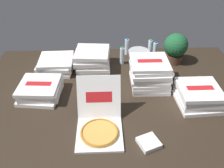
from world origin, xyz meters
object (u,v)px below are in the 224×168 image
object	(u,v)px
pizza_stack_left_far	(40,90)
pizza_stack_right_mid	(56,64)
ice_bucket	(139,56)
napkin_pile	(149,143)
pizza_stack_left_mid	(93,59)
water_bottle_3	(150,48)
pizza_stack_center_far	(150,74)
pizza_stack_center_near	(199,95)
water_bottle_4	(122,56)
water_bottle_2	(156,62)
water_bottle_0	(155,50)
open_pizza_box	(99,123)
water_bottle_5	(140,65)
potted_plant	(176,47)
water_bottle_1	(127,47)

from	to	relation	value
pizza_stack_left_far	pizza_stack_right_mid	bearing A→B (deg)	80.75
ice_bucket	napkin_pile	bearing A→B (deg)	-93.94
pizza_stack_left_mid	ice_bucket	world-z (taller)	pizza_stack_left_mid
pizza_stack_right_mid	water_bottle_3	xyz separation A→B (m)	(1.27, 0.33, 0.04)
pizza_stack_center_far	ice_bucket	world-z (taller)	pizza_stack_center_far
pizza_stack_center_near	pizza_stack_left_far	world-z (taller)	pizza_stack_center_near
pizza_stack_left_far	water_bottle_4	bearing A→B (deg)	35.14
pizza_stack_left_far	water_bottle_2	xyz separation A→B (m)	(1.36, 0.49, 0.04)
water_bottle_0	ice_bucket	bearing A→B (deg)	-162.30
open_pizza_box	pizza_stack_right_mid	world-z (taller)	open_pizza_box
water_bottle_0	water_bottle_5	distance (m)	0.45
water_bottle_3	pizza_stack_right_mid	bearing A→B (deg)	-165.31
ice_bucket	water_bottle_2	bearing A→B (deg)	-51.77
water_bottle_0	potted_plant	xyz separation A→B (m)	(0.24, -0.12, 0.10)
napkin_pile	pizza_stack_left_mid	bearing A→B (deg)	111.55
napkin_pile	open_pizza_box	bearing A→B (deg)	154.29
pizza_stack_center_far	pizza_stack_left_far	size ratio (longest dim) A/B	0.96
pizza_stack_left_far	potted_plant	world-z (taller)	potted_plant
water_bottle_1	water_bottle_4	world-z (taller)	same
water_bottle_3	water_bottle_4	bearing A→B (deg)	-152.50
water_bottle_2	potted_plant	size ratio (longest dim) A/B	0.60
pizza_stack_center_far	ice_bucket	xyz separation A→B (m)	(-0.04, 0.58, -0.09)
pizza_stack_left_mid	water_bottle_5	bearing A→B (deg)	-14.36
water_bottle_1	napkin_pile	world-z (taller)	water_bottle_1
pizza_stack_left_far	pizza_stack_right_mid	distance (m)	0.55
pizza_stack_right_mid	potted_plant	world-z (taller)	potted_plant
water_bottle_3	water_bottle_5	size ratio (longest dim) A/B	1.00
pizza_stack_left_mid	water_bottle_0	size ratio (longest dim) A/B	1.91
pizza_stack_center_near	water_bottle_4	bearing A→B (deg)	130.72
pizza_stack_center_far	pizza_stack_right_mid	bearing A→B (deg)	160.45
pizza_stack_center_near	pizza_stack_right_mid	size ratio (longest dim) A/B	0.98
pizza_stack_right_mid	potted_plant	bearing A→B (deg)	5.11
ice_bucket	water_bottle_4	distance (m)	0.24
water_bottle_3	water_bottle_4	distance (m)	0.46
open_pizza_box	pizza_stack_center_far	distance (m)	0.89
pizza_stack_right_mid	water_bottle_0	world-z (taller)	water_bottle_0
pizza_stack_center_near	napkin_pile	size ratio (longest dim) A/B	2.62
potted_plant	napkin_pile	world-z (taller)	potted_plant
water_bottle_0	napkin_pile	distance (m)	1.58
pizza_stack_left_far	water_bottle_0	distance (m)	1.62
pizza_stack_left_mid	pizza_stack_left_far	distance (m)	0.81
water_bottle_4	napkin_pile	size ratio (longest dim) A/B	1.42
water_bottle_2	water_bottle_5	distance (m)	0.22
pizza_stack_center_near	water_bottle_5	size ratio (longest dim) A/B	1.85
water_bottle_5	napkin_pile	bearing A→B (deg)	-93.78
pizza_stack_center_near	water_bottle_0	xyz separation A→B (m)	(-0.28, 1.00, 0.01)
water_bottle_4	water_bottle_2	bearing A→B (deg)	-22.48
open_pizza_box	napkin_pile	bearing A→B (deg)	-25.71
open_pizza_box	potted_plant	world-z (taller)	open_pizza_box
ice_bucket	water_bottle_1	xyz separation A→B (m)	(-0.15, 0.20, 0.04)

